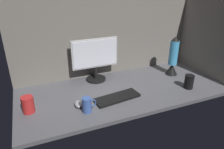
{
  "coord_description": "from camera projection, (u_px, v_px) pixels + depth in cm",
  "views": [
    {
      "loc": [
        -72.58,
        -146.87,
        88.32
      ],
      "look_at": [
        -7.15,
        0.0,
        14.0
      ],
      "focal_mm": 34.02,
      "sensor_mm": 36.0,
      "label": 1
    }
  ],
  "objects": [
    {
      "name": "cubicle_wall_side",
      "position": [
        209.0,
        37.0,
        2.0
      ],
      "size": [
        5.0,
        80.0,
        73.71
      ],
      "primitive_type": "cube",
      "color": "slate",
      "rests_on": "ground_plane"
    },
    {
      "name": "cubicle_wall_back",
      "position": [
        108.0,
        36.0,
        2.01
      ],
      "size": [
        180.0,
        5.0,
        73.71
      ],
      "color": "slate",
      "rests_on": "ground_plane"
    },
    {
      "name": "mouse",
      "position": [
        78.0,
        104.0,
        1.59
      ],
      "size": [
        6.31,
        10.0,
        3.4
      ],
      "primitive_type": "ellipsoid",
      "rotation": [
        0.0,
        0.0,
        -0.08
      ],
      "color": "#99999E",
      "rests_on": "ground_plane"
    },
    {
      "name": "ground_plane",
      "position": [
        124.0,
        89.0,
        1.86
      ],
      "size": [
        180.0,
        80.0,
        3.0
      ],
      "primitive_type": "cube",
      "color": "#515156"
    },
    {
      "name": "mug_ceramic_blue",
      "position": [
        87.0,
        105.0,
        1.51
      ],
      "size": [
        10.44,
        6.68,
        11.19
      ],
      "color": "#38569E",
      "rests_on": "ground_plane"
    },
    {
      "name": "mug_black_travel",
      "position": [
        189.0,
        82.0,
        1.83
      ],
      "size": [
        7.82,
        7.82,
        12.09
      ],
      "color": "black",
      "rests_on": "ground_plane"
    },
    {
      "name": "monitor",
      "position": [
        95.0,
        58.0,
        1.91
      ],
      "size": [
        42.38,
        18.0,
        39.25
      ],
      "color": "black",
      "rests_on": "ground_plane"
    },
    {
      "name": "lava_lamp",
      "position": [
        173.0,
        59.0,
        2.05
      ],
      "size": [
        11.64,
        11.64,
        38.1
      ],
      "color": "black",
      "rests_on": "ground_plane"
    },
    {
      "name": "keyboard",
      "position": [
        117.0,
        98.0,
        1.68
      ],
      "size": [
        38.32,
        17.44,
        2.0
      ],
      "primitive_type": "cube",
      "rotation": [
        0.0,
        0.0,
        0.12
      ],
      "color": "black",
      "rests_on": "ground_plane"
    },
    {
      "name": "mug_red_plastic",
      "position": [
        28.0,
        105.0,
        1.5
      ],
      "size": [
        8.55,
        8.55,
        12.28
      ],
      "color": "red",
      "rests_on": "ground_plane"
    }
  ]
}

